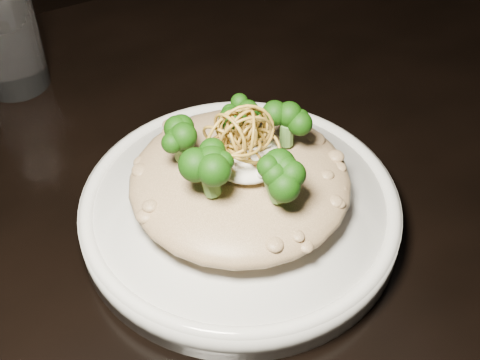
% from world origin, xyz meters
% --- Properties ---
extents(table, '(1.10, 0.80, 0.75)m').
position_xyz_m(table, '(0.00, 0.00, 0.67)').
color(table, black).
rests_on(table, ground).
extents(plate, '(0.28, 0.28, 0.03)m').
position_xyz_m(plate, '(0.01, -0.04, 0.76)').
color(plate, silver).
rests_on(plate, table).
extents(risotto, '(0.19, 0.19, 0.04)m').
position_xyz_m(risotto, '(0.01, -0.03, 0.80)').
color(risotto, brown).
rests_on(risotto, plate).
extents(broccoli, '(0.13, 0.13, 0.05)m').
position_xyz_m(broccoli, '(0.01, -0.04, 0.84)').
color(broccoli, black).
rests_on(broccoli, risotto).
extents(cheese, '(0.06, 0.06, 0.02)m').
position_xyz_m(cheese, '(0.01, -0.04, 0.83)').
color(cheese, white).
rests_on(cheese, risotto).
extents(shallots, '(0.06, 0.06, 0.04)m').
position_xyz_m(shallots, '(0.01, -0.03, 0.86)').
color(shallots, brown).
rests_on(shallots, cheese).
extents(drinking_glass, '(0.09, 0.09, 0.13)m').
position_xyz_m(drinking_glass, '(-0.12, 0.26, 0.81)').
color(drinking_glass, silver).
rests_on(drinking_glass, table).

